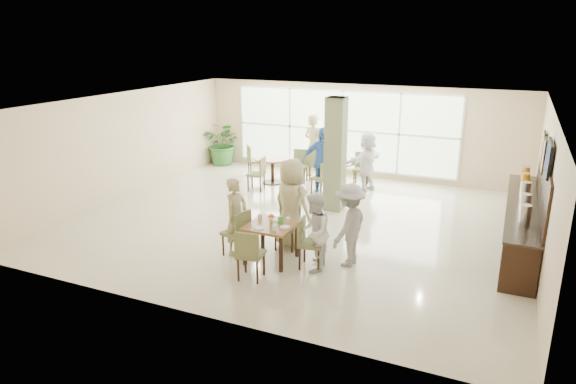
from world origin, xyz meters
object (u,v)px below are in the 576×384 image
at_px(round_table_right, 335,168).
at_px(teen_left, 236,216).
at_px(potted_plant, 224,143).
at_px(teen_standing, 349,225).
at_px(buffet_counter, 522,221).
at_px(adult_a, 322,161).
at_px(teen_right, 314,232).
at_px(teen_far, 291,203).
at_px(main_table, 271,229).
at_px(adult_b, 367,162).
at_px(adult_standing, 314,146).
at_px(round_table_left, 272,164).

height_order(round_table_right, teen_left, teen_left).
distance_m(potted_plant, teen_standing, 8.50).
height_order(buffet_counter, adult_a, buffet_counter).
bearing_deg(adult_a, teen_standing, -80.46).
bearing_deg(buffet_counter, teen_right, -142.01).
bearing_deg(teen_standing, teen_far, -97.04).
xyz_separation_m(potted_plant, adult_a, (4.16, -1.81, 0.20)).
bearing_deg(adult_a, potted_plant, 139.16).
relative_size(main_table, adult_b, 0.54).
height_order(teen_right, teen_standing, teen_standing).
relative_size(teen_right, teen_standing, 0.93).
height_order(teen_left, adult_b, adult_b).
height_order(teen_right, adult_b, adult_b).
bearing_deg(adult_b, teen_far, 16.19).
distance_m(round_table_right, teen_standing, 5.18).
xyz_separation_m(main_table, teen_left, (-0.79, 0.05, 0.13)).
height_order(main_table, adult_standing, adult_standing).
distance_m(round_table_left, adult_standing, 1.46).
xyz_separation_m(round_table_right, teen_left, (-0.27, -5.20, 0.20)).
height_order(round_table_right, potted_plant, potted_plant).
bearing_deg(adult_standing, potted_plant, 16.70).
relative_size(potted_plant, adult_b, 0.88).
height_order(main_table, round_table_left, same).
distance_m(main_table, potted_plant, 7.89).
bearing_deg(teen_far, adult_b, -72.91).
bearing_deg(teen_right, teen_left, -104.26).
height_order(potted_plant, teen_far, teen_far).
relative_size(potted_plant, teen_standing, 0.91).
bearing_deg(teen_right, teen_far, -147.62).
bearing_deg(adult_a, main_table, -99.37).
height_order(potted_plant, adult_b, adult_b).
bearing_deg(main_table, round_table_right, 95.70).
relative_size(round_table_right, teen_left, 0.72).
xyz_separation_m(buffet_counter, adult_standing, (-5.88, 3.32, 0.42)).
bearing_deg(main_table, teen_standing, 17.69).
bearing_deg(adult_b, main_table, 16.31).
height_order(round_table_left, teen_far, teen_far).
relative_size(round_table_left, adult_a, 0.56).
height_order(potted_plant, adult_standing, adult_standing).
bearing_deg(teen_right, round_table_right, -176.67).
bearing_deg(adult_a, round_table_right, 65.40).
height_order(round_table_right, teen_right, teen_right).
height_order(main_table, teen_standing, teen_standing).
relative_size(main_table, teen_far, 0.48).
bearing_deg(buffet_counter, teen_standing, -142.82).
xyz_separation_m(adult_a, adult_standing, (-0.86, 1.58, 0.04)).
height_order(main_table, teen_far, teen_far).
bearing_deg(main_table, adult_a, 97.99).
distance_m(round_table_left, teen_far, 4.76).
bearing_deg(adult_standing, adult_a, 139.27).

